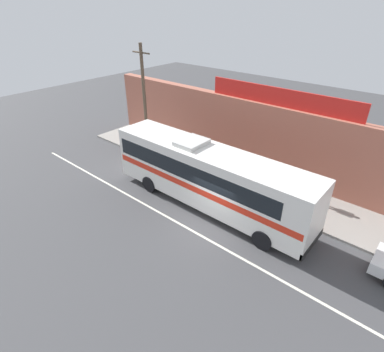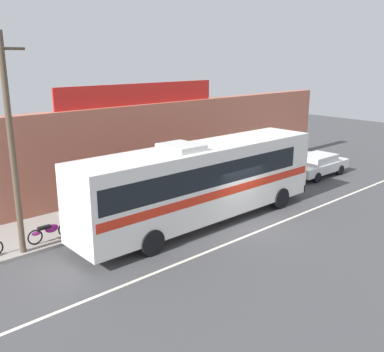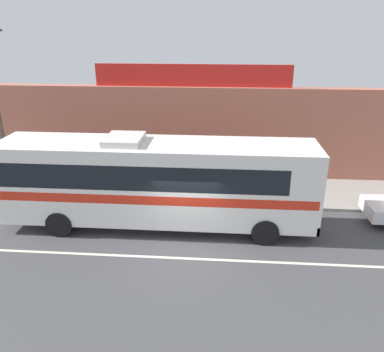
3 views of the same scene
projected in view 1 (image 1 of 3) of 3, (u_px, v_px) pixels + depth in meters
ground_plane at (208, 227)px, 16.48m from camera, size 70.00×70.00×0.00m
sidewalk_slab at (258, 187)px, 19.87m from camera, size 30.00×3.60×0.14m
storefront_facade at (278, 143)px, 20.13m from camera, size 30.00×0.70×4.80m
storefront_billboard at (281, 97)px, 18.82m from camera, size 9.89×0.12×1.10m
road_center_stripe at (199, 234)px, 15.95m from camera, size 30.00×0.14×0.01m
intercity_bus at (207, 174)px, 17.24m from camera, size 12.42×2.59×3.78m
utility_pole at (145, 102)px, 21.60m from camera, size 1.60×0.22×8.00m
motorcycle_orange at (163, 154)px, 22.98m from camera, size 1.89×0.56×0.94m
motorcycle_blue at (138, 144)px, 24.55m from camera, size 1.90×0.56×0.94m
pedestrian_by_curb at (320, 188)px, 17.70m from camera, size 0.30×0.48×1.74m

